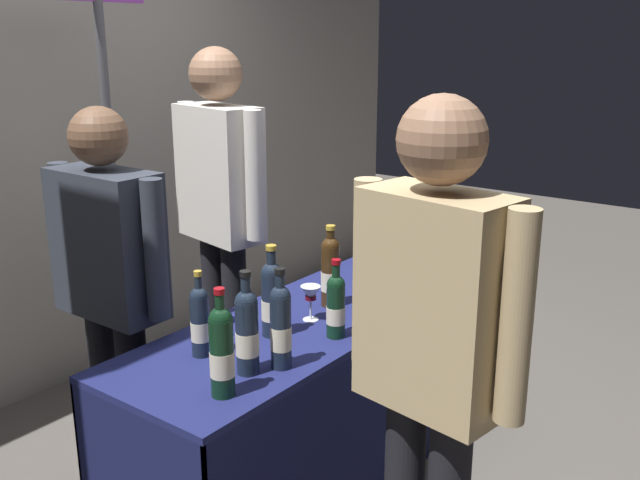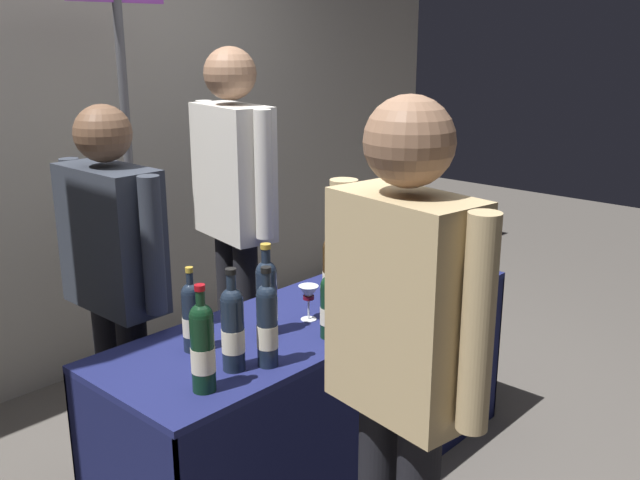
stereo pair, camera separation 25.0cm
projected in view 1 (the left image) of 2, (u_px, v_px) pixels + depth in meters
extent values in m
plane|color=#514C47|center=(320.00, 475.00, 3.09)|extent=(12.00, 12.00, 0.00)
cube|color=#9E998E|center=(61.00, 151.00, 3.73)|extent=(5.92, 0.12, 2.49)
cube|color=#191E51|center=(320.00, 314.00, 2.89)|extent=(1.90, 0.62, 0.02)
cube|color=#141942|center=(382.00, 421.00, 2.82)|extent=(1.90, 0.01, 0.73)
cube|color=#141942|center=(265.00, 378.00, 3.17)|extent=(1.90, 0.01, 0.73)
cube|color=#141942|center=(429.00, 328.00, 3.72)|extent=(0.01, 0.62, 0.73)
cylinder|color=black|center=(336.00, 311.00, 2.62)|extent=(0.07, 0.07, 0.20)
sphere|color=black|center=(336.00, 284.00, 2.59)|extent=(0.07, 0.07, 0.07)
cylinder|color=black|center=(336.00, 274.00, 2.58)|extent=(0.03, 0.03, 0.08)
cylinder|color=maroon|center=(336.00, 262.00, 2.57)|extent=(0.03, 0.03, 0.02)
cylinder|color=beige|center=(336.00, 315.00, 2.62)|extent=(0.07, 0.07, 0.07)
cylinder|color=black|center=(377.00, 240.00, 3.51)|extent=(0.08, 0.08, 0.21)
sphere|color=black|center=(377.00, 219.00, 3.48)|extent=(0.07, 0.07, 0.07)
cylinder|color=black|center=(377.00, 211.00, 3.47)|extent=(0.03, 0.03, 0.08)
cylinder|color=#B7932D|center=(377.00, 201.00, 3.46)|extent=(0.03, 0.03, 0.02)
cylinder|color=beige|center=(376.00, 243.00, 3.52)|extent=(0.08, 0.08, 0.07)
cylinder|color=#38230F|center=(330.00, 276.00, 2.92)|extent=(0.08, 0.08, 0.25)
sphere|color=#38230F|center=(331.00, 246.00, 2.88)|extent=(0.07, 0.07, 0.07)
cylinder|color=#38230F|center=(331.00, 238.00, 2.87)|extent=(0.03, 0.03, 0.07)
cylinder|color=#B7932D|center=(331.00, 228.00, 2.86)|extent=(0.04, 0.04, 0.02)
cylinder|color=beige|center=(330.00, 281.00, 2.92)|extent=(0.08, 0.08, 0.08)
cylinder|color=#192333|center=(281.00, 332.00, 2.37)|extent=(0.07, 0.07, 0.25)
sphere|color=#192333|center=(280.00, 296.00, 2.33)|extent=(0.07, 0.07, 0.07)
cylinder|color=#192333|center=(280.00, 285.00, 2.32)|extent=(0.03, 0.03, 0.08)
cylinder|color=black|center=(280.00, 271.00, 2.31)|extent=(0.04, 0.04, 0.02)
cylinder|color=beige|center=(281.00, 338.00, 2.37)|extent=(0.07, 0.07, 0.08)
cylinder|color=#192333|center=(200.00, 326.00, 2.46)|extent=(0.07, 0.07, 0.22)
sphere|color=#192333|center=(199.00, 296.00, 2.43)|extent=(0.06, 0.06, 0.06)
cylinder|color=#192333|center=(198.00, 286.00, 2.42)|extent=(0.02, 0.02, 0.07)
cylinder|color=#B7932D|center=(198.00, 273.00, 2.41)|extent=(0.03, 0.03, 0.02)
cylinder|color=beige|center=(201.00, 331.00, 2.47)|extent=(0.07, 0.07, 0.07)
cylinder|color=black|center=(222.00, 358.00, 2.18)|extent=(0.08, 0.08, 0.25)
sphere|color=black|center=(220.00, 319.00, 2.15)|extent=(0.07, 0.07, 0.07)
cylinder|color=black|center=(220.00, 307.00, 2.14)|extent=(0.03, 0.03, 0.08)
cylinder|color=maroon|center=(219.00, 291.00, 2.12)|extent=(0.03, 0.03, 0.02)
cylinder|color=beige|center=(222.00, 364.00, 2.19)|extent=(0.08, 0.08, 0.08)
cylinder|color=#192333|center=(247.00, 338.00, 2.33)|extent=(0.08, 0.08, 0.25)
sphere|color=#192333|center=(246.00, 302.00, 2.30)|extent=(0.07, 0.07, 0.07)
cylinder|color=#192333|center=(246.00, 289.00, 2.28)|extent=(0.03, 0.03, 0.09)
cylinder|color=black|center=(245.00, 274.00, 2.27)|extent=(0.04, 0.04, 0.02)
cylinder|color=beige|center=(247.00, 343.00, 2.34)|extent=(0.08, 0.08, 0.08)
cylinder|color=#192333|center=(271.00, 304.00, 2.63)|extent=(0.08, 0.08, 0.24)
sphere|color=#192333|center=(271.00, 273.00, 2.60)|extent=(0.08, 0.08, 0.08)
cylinder|color=#192333|center=(271.00, 261.00, 2.58)|extent=(0.03, 0.03, 0.09)
cylinder|color=#B7932D|center=(270.00, 247.00, 2.57)|extent=(0.04, 0.04, 0.02)
cylinder|color=beige|center=(272.00, 309.00, 2.63)|extent=(0.08, 0.08, 0.08)
cylinder|color=black|center=(414.00, 256.00, 3.19)|extent=(0.08, 0.08, 0.25)
sphere|color=black|center=(415.00, 228.00, 3.15)|extent=(0.08, 0.08, 0.08)
cylinder|color=black|center=(416.00, 220.00, 3.14)|extent=(0.03, 0.03, 0.07)
cylinder|color=#B7932D|center=(416.00, 210.00, 3.13)|extent=(0.04, 0.04, 0.02)
cylinder|color=beige|center=(414.00, 260.00, 3.19)|extent=(0.08, 0.08, 0.08)
cylinder|color=#192333|center=(370.00, 244.00, 3.41)|extent=(0.07, 0.07, 0.23)
sphere|color=#192333|center=(371.00, 221.00, 3.37)|extent=(0.07, 0.07, 0.07)
cylinder|color=#192333|center=(371.00, 214.00, 3.36)|extent=(0.03, 0.03, 0.08)
cylinder|color=maroon|center=(371.00, 204.00, 3.35)|extent=(0.03, 0.03, 0.02)
cylinder|color=beige|center=(370.00, 248.00, 3.41)|extent=(0.07, 0.07, 0.07)
cylinder|color=silver|center=(311.00, 320.00, 2.80)|extent=(0.06, 0.06, 0.00)
cylinder|color=silver|center=(311.00, 310.00, 2.79)|extent=(0.01, 0.01, 0.08)
cone|color=silver|center=(311.00, 294.00, 2.77)|extent=(0.08, 0.08, 0.06)
cylinder|color=#590C19|center=(311.00, 298.00, 2.77)|extent=(0.04, 0.04, 0.02)
cylinder|color=tan|center=(391.00, 272.00, 3.11)|extent=(0.10, 0.10, 0.16)
cylinder|color=#38722D|center=(389.00, 245.00, 3.08)|extent=(0.03, 0.01, 0.24)
ellipsoid|color=gold|center=(387.00, 219.00, 3.04)|extent=(0.03, 0.03, 0.05)
cylinder|color=#38722D|center=(397.00, 248.00, 3.07)|extent=(0.02, 0.02, 0.22)
ellipsoid|color=gold|center=(395.00, 223.00, 3.04)|extent=(0.03, 0.03, 0.05)
cylinder|color=#38722D|center=(388.00, 239.00, 3.08)|extent=(0.05, 0.03, 0.29)
ellipsoid|color=gold|center=(394.00, 205.00, 3.05)|extent=(0.03, 0.03, 0.05)
cylinder|color=#38722D|center=(388.00, 250.00, 3.07)|extent=(0.04, 0.01, 0.21)
ellipsoid|color=pink|center=(387.00, 228.00, 3.03)|extent=(0.03, 0.03, 0.05)
cylinder|color=#38722D|center=(390.00, 247.00, 3.08)|extent=(0.02, 0.02, 0.23)
ellipsoid|color=#E05B1E|center=(391.00, 220.00, 3.05)|extent=(0.03, 0.03, 0.05)
cylinder|color=#38722D|center=(392.00, 252.00, 3.07)|extent=(0.04, 0.02, 0.19)
ellipsoid|color=pink|center=(393.00, 232.00, 3.03)|extent=(0.03, 0.03, 0.05)
cylinder|color=black|center=(215.00, 318.00, 3.63)|extent=(0.12, 0.12, 0.89)
cylinder|color=black|center=(236.00, 328.00, 3.51)|extent=(0.12, 0.12, 0.89)
cube|color=beige|center=(219.00, 173.00, 3.36)|extent=(0.29, 0.48, 0.63)
sphere|color=#8C664C|center=(216.00, 74.00, 3.23)|extent=(0.24, 0.24, 0.24)
cylinder|color=beige|center=(188.00, 161.00, 3.55)|extent=(0.08, 0.08, 0.58)
cylinder|color=beige|center=(254.00, 176.00, 3.16)|extent=(0.08, 0.08, 0.58)
cylinder|color=black|center=(107.00, 398.00, 2.94)|extent=(0.12, 0.12, 0.79)
cylinder|color=black|center=(136.00, 411.00, 2.84)|extent=(0.12, 0.12, 0.79)
cube|color=#2D333D|center=(107.00, 243.00, 2.70)|extent=(0.21, 0.45, 0.56)
sphere|color=brown|center=(98.00, 136.00, 2.59)|extent=(0.22, 0.22, 0.22)
cylinder|color=#2D333D|center=(64.00, 227.00, 2.85)|extent=(0.08, 0.08, 0.52)
cylinder|color=#2D333D|center=(155.00, 250.00, 2.54)|extent=(0.08, 0.08, 0.52)
cube|color=tan|center=(434.00, 302.00, 1.91)|extent=(0.27, 0.43, 0.60)
sphere|color=#8C664C|center=(442.00, 140.00, 1.79)|extent=(0.23, 0.23, 0.23)
cylinder|color=tan|center=(517.00, 319.00, 1.73)|extent=(0.08, 0.08, 0.55)
cylinder|color=tan|center=(366.00, 272.00, 2.07)|extent=(0.08, 0.08, 0.55)
cylinder|color=#47474C|center=(114.00, 202.00, 3.37)|extent=(0.04, 0.04, 2.14)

